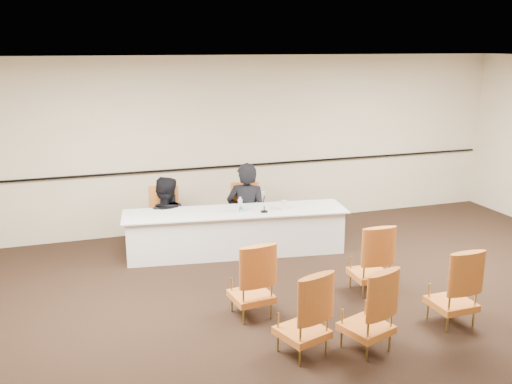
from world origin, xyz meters
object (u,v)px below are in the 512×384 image
at_px(panelist_main, 247,218).
at_px(aud_chair_back_right, 453,285).
at_px(panelist_main_chair, 247,213).
at_px(coffee_cup, 284,205).
at_px(drinking_glass, 237,210).
at_px(aud_chair_back_left, 302,312).
at_px(panelist_second, 165,227).
at_px(aud_chair_front_right, 370,258).
at_px(aud_chair_back_mid, 367,308).
at_px(panelist_second_chair, 165,218).
at_px(panel_table, 236,232).
at_px(water_bottle, 240,204).
at_px(aud_chair_front_left, 251,279).
at_px(microphone, 264,203).

distance_m(panelist_main, aud_chair_back_right, 3.78).
relative_size(panelist_main_chair, coffee_cup, 6.61).
xyz_separation_m(drinking_glass, aud_chair_back_left, (-0.19, -3.00, -0.26)).
relative_size(panelist_second, aud_chair_front_right, 1.76).
distance_m(panelist_main_chair, aud_chair_back_mid, 3.73).
distance_m(panelist_main, panelist_second_chair, 1.34).
relative_size(panelist_main, aud_chair_back_right, 1.95).
relative_size(panel_table, water_bottle, 14.88).
relative_size(aud_chair_back_left, aud_chair_back_mid, 1.00).
distance_m(aud_chair_front_left, aud_chair_back_left, 1.03).
bearing_deg(panelist_second_chair, coffee_cup, -18.11).
xyz_separation_m(panel_table, panelist_second_chair, (-0.99, 0.67, 0.13)).
bearing_deg(aud_chair_back_mid, panelist_main, 73.31).
xyz_separation_m(panelist_main_chair, aud_chair_back_mid, (0.15, -3.72, 0.00)).
bearing_deg(coffee_cup, panelist_second, 153.99).
xyz_separation_m(microphone, drinking_glass, (-0.40, 0.11, -0.10)).
bearing_deg(aud_chair_back_left, panelist_main_chair, 63.76).
distance_m(coffee_cup, aud_chair_front_left, 2.27).
height_order(coffee_cup, aud_chair_back_mid, aud_chair_back_mid).
bearing_deg(microphone, aud_chair_front_left, -99.13).
bearing_deg(panelist_main_chair, panelist_second, -180.00).
bearing_deg(aud_chair_front_left, water_bottle, 70.37).
bearing_deg(coffee_cup, panelist_main, 121.30).
distance_m(drinking_glass, aud_chair_back_mid, 3.18).
height_order(panelist_second, microphone, panelist_second).
relative_size(panelist_main, panelist_main_chair, 1.95).
xyz_separation_m(panel_table, microphone, (0.39, -0.21, 0.49)).
bearing_deg(panelist_main_chair, panel_table, -116.85).
height_order(panelist_main_chair, aud_chair_back_right, same).
xyz_separation_m(panel_table, drinking_glass, (-0.00, -0.11, 0.39)).
relative_size(panelist_second_chair, aud_chair_back_left, 1.00).
xyz_separation_m(panel_table, panelist_main_chair, (0.34, 0.48, 0.13)).
height_order(panelist_second, drinking_glass, panelist_second).
height_order(water_bottle, aud_chair_front_left, aud_chair_front_left).
relative_size(panelist_main_chair, drinking_glass, 9.50).
distance_m(microphone, aud_chair_back_right, 3.14).
xyz_separation_m(aud_chair_front_left, aud_chair_back_left, (0.23, -1.00, 0.00)).
height_order(coffee_cup, aud_chair_back_right, aud_chair_back_right).
bearing_deg(aud_chair_front_right, drinking_glass, 125.54).
bearing_deg(aud_chair_front_right, microphone, 117.56).
height_order(coffee_cup, aud_chair_front_left, aud_chair_front_left).
relative_size(microphone, drinking_glass, 3.02).
relative_size(panelist_main, microphone, 6.13).
bearing_deg(aud_chair_front_right, panelist_main, 111.91).
bearing_deg(microphone, water_bottle, 171.08).
xyz_separation_m(panelist_main_chair, aud_chair_back_right, (1.38, -3.51, 0.00)).
height_order(microphone, aud_chair_front_right, microphone).
xyz_separation_m(water_bottle, aud_chair_back_left, (-0.25, -3.04, -0.33)).
relative_size(panel_table, coffee_cup, 23.88).
height_order(panelist_second, panelist_second_chair, panelist_second).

